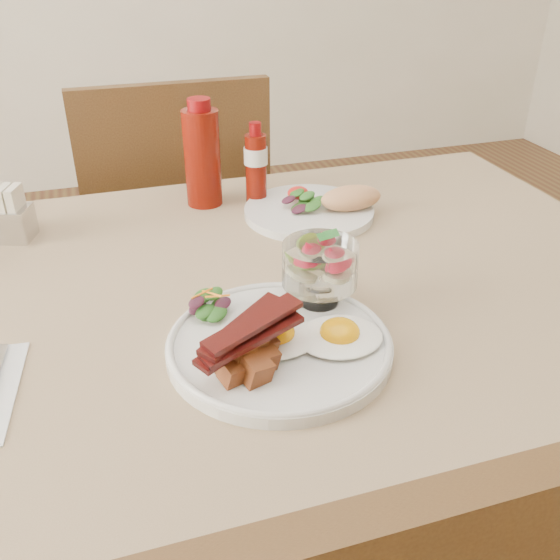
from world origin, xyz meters
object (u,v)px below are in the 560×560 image
Objects in this scene: hot_sauce_bottle at (256,165)px; table at (241,339)px; chair_far at (176,238)px; main_plate at (279,346)px; fruit_cup at (320,265)px; ketchup_bottle at (202,156)px; second_plate at (319,207)px.

table is at bearing -110.41° from hot_sauce_bottle.
main_plate is (0.01, -0.82, 0.24)m from chair_far.
hot_sauce_bottle is at bearing 69.59° from table.
fruit_cup is 0.52× the size of ketchup_bottle.
table is at bearing -93.21° from ketchup_bottle.
ketchup_bottle is at bearing 89.09° from main_plate.
fruit_cup is 0.66× the size of hot_sauce_bottle.
chair_far is 0.82m from fruit_cup.
chair_far is 4.73× the size of ketchup_bottle.
main_plate is at bearing -137.85° from fruit_cup.
table is 5.37× the size of second_plate.
fruit_cup is at bearing -93.25° from hot_sauce_bottle.
hot_sauce_bottle reaches higher than fruit_cup.
second_plate is (0.20, -0.45, 0.24)m from chair_far.
fruit_cup is at bearing -80.33° from ketchup_bottle.
second_plate reaches higher than main_plate.
main_plate is 1.82× the size of hot_sauce_bottle.
fruit_cup reaches higher than main_plate.
main_plate is at bearing -102.36° from hot_sauce_bottle.
ketchup_bottle is (-0.07, 0.42, 0.02)m from fruit_cup.
second_plate is 0.23m from ketchup_bottle.
second_plate is (0.19, 0.37, 0.01)m from main_plate.
main_plate is 0.48m from hot_sauce_bottle.
ketchup_bottle is (-0.19, 0.12, 0.08)m from second_plate.
fruit_cup is 0.39m from hot_sauce_bottle.
hot_sauce_bottle is at bearing -16.87° from ketchup_bottle.
chair_far reaches higher than fruit_cup.
chair_far reaches higher than second_plate.
second_plate is at bearing 62.57° from main_plate.
fruit_cup is 0.41× the size of second_plate.
chair_far is 0.46m from ketchup_bottle.
main_plate is 2.74× the size of fruit_cup.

